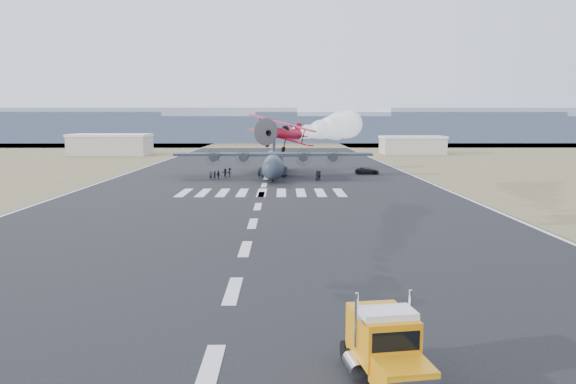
{
  "coord_description": "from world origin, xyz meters",
  "views": [
    {
      "loc": [
        3.31,
        -35.64,
        11.09
      ],
      "look_at": [
        3.77,
        19.59,
        4.0
      ],
      "focal_mm": 35.0,
      "sensor_mm": 36.0,
      "label": 1
    }
  ],
  "objects_px": {
    "semi_truck": "(386,347)",
    "crew_h": "(320,176)",
    "crew_d": "(218,175)",
    "crew_e": "(317,175)",
    "crew_c": "(230,172)",
    "transport_aircraft": "(274,161)",
    "hangar_right": "(412,145)",
    "support_vehicle": "(367,171)",
    "crew_g": "(259,173)",
    "hangar_left": "(111,144)",
    "crew_f": "(225,173)",
    "aerobatic_biplane": "(282,132)",
    "crew_a": "(211,176)",
    "crew_b": "(215,175)"
  },
  "relations": [
    {
      "from": "hangar_right",
      "to": "semi_truck",
      "type": "xyz_separation_m",
      "value": [
        -38.38,
        -163.14,
        -1.4
      ]
    },
    {
      "from": "crew_h",
      "to": "crew_g",
      "type": "bearing_deg",
      "value": 118.12
    },
    {
      "from": "crew_c",
      "to": "crew_d",
      "type": "relative_size",
      "value": 1.05
    },
    {
      "from": "crew_d",
      "to": "crew_g",
      "type": "height_order",
      "value": "crew_d"
    },
    {
      "from": "aerobatic_biplane",
      "to": "crew_a",
      "type": "height_order",
      "value": "aerobatic_biplane"
    },
    {
      "from": "crew_f",
      "to": "crew_g",
      "type": "relative_size",
      "value": 1.06
    },
    {
      "from": "crew_e",
      "to": "support_vehicle",
      "type": "bearing_deg",
      "value": -100.62
    },
    {
      "from": "hangar_right",
      "to": "crew_g",
      "type": "distance_m",
      "value": 90.6
    },
    {
      "from": "transport_aircraft",
      "to": "crew_f",
      "type": "xyz_separation_m",
      "value": [
        -9.37,
        -4.19,
        -2.03
      ]
    },
    {
      "from": "transport_aircraft",
      "to": "crew_g",
      "type": "bearing_deg",
      "value": -121.71
    },
    {
      "from": "crew_e",
      "to": "hangar_left",
      "type": "bearing_deg",
      "value": -20.26
    },
    {
      "from": "hangar_left",
      "to": "crew_c",
      "type": "distance_m",
      "value": 83.64
    },
    {
      "from": "hangar_right",
      "to": "crew_c",
      "type": "bearing_deg",
      "value": -125.16
    },
    {
      "from": "hangar_right",
      "to": "aerobatic_biplane",
      "type": "relative_size",
      "value": 3.04
    },
    {
      "from": "crew_d",
      "to": "crew_e",
      "type": "bearing_deg",
      "value": 121.85
    },
    {
      "from": "crew_c",
      "to": "crew_e",
      "type": "xyz_separation_m",
      "value": [
        16.9,
        -6.7,
        0.05
      ]
    },
    {
      "from": "hangar_left",
      "to": "hangar_right",
      "type": "xyz_separation_m",
      "value": [
        98.0,
        5.0,
        -0.4
      ]
    },
    {
      "from": "aerobatic_biplane",
      "to": "crew_b",
      "type": "xyz_separation_m",
      "value": [
        -12.74,
        53.11,
        -9.16
      ]
    },
    {
      "from": "hangar_right",
      "to": "crew_h",
      "type": "xyz_separation_m",
      "value": [
        -35.87,
        -82.09,
        -2.14
      ]
    },
    {
      "from": "crew_c",
      "to": "crew_h",
      "type": "bearing_deg",
      "value": -150.75
    },
    {
      "from": "transport_aircraft",
      "to": "crew_d",
      "type": "height_order",
      "value": "transport_aircraft"
    },
    {
      "from": "semi_truck",
      "to": "crew_h",
      "type": "xyz_separation_m",
      "value": [
        2.52,
        81.05,
        -0.74
      ]
    },
    {
      "from": "crew_g",
      "to": "hangar_right",
      "type": "bearing_deg",
      "value": 36.37
    },
    {
      "from": "crew_c",
      "to": "transport_aircraft",
      "type": "bearing_deg",
      "value": -111.61
    },
    {
      "from": "crew_b",
      "to": "aerobatic_biplane",
      "type": "bearing_deg",
      "value": -109.94
    },
    {
      "from": "crew_d",
      "to": "crew_e",
      "type": "distance_m",
      "value": 18.75
    },
    {
      "from": "hangar_right",
      "to": "transport_aircraft",
      "type": "relative_size",
      "value": 0.53
    },
    {
      "from": "transport_aircraft",
      "to": "support_vehicle",
      "type": "height_order",
      "value": "transport_aircraft"
    },
    {
      "from": "transport_aircraft",
      "to": "crew_d",
      "type": "distance_m",
      "value": 12.89
    },
    {
      "from": "semi_truck",
      "to": "crew_h",
      "type": "distance_m",
      "value": 81.09
    },
    {
      "from": "hangar_right",
      "to": "crew_g",
      "type": "bearing_deg",
      "value": -121.54
    },
    {
      "from": "hangar_left",
      "to": "crew_d",
      "type": "xyz_separation_m",
      "value": [
        43.02,
        -75.12,
        -2.57
      ]
    },
    {
      "from": "crew_a",
      "to": "crew_g",
      "type": "relative_size",
      "value": 0.97
    },
    {
      "from": "transport_aircraft",
      "to": "crew_e",
      "type": "bearing_deg",
      "value": -49.56
    },
    {
      "from": "semi_truck",
      "to": "support_vehicle",
      "type": "xyz_separation_m",
      "value": [
        13.07,
        93.17,
        -0.91
      ]
    },
    {
      "from": "crew_b",
      "to": "crew_d",
      "type": "distance_m",
      "value": 0.84
    },
    {
      "from": "hangar_left",
      "to": "crew_b",
      "type": "distance_m",
      "value": 86.89
    },
    {
      "from": "hangar_left",
      "to": "crew_b",
      "type": "relative_size",
      "value": 15.36
    },
    {
      "from": "crew_b",
      "to": "crew_h",
      "type": "relative_size",
      "value": 0.91
    },
    {
      "from": "crew_e",
      "to": "crew_g",
      "type": "height_order",
      "value": "crew_e"
    },
    {
      "from": "support_vehicle",
      "to": "crew_d",
      "type": "relative_size",
      "value": 3.01
    },
    {
      "from": "semi_truck",
      "to": "aerobatic_biplane",
      "type": "height_order",
      "value": "aerobatic_biplane"
    },
    {
      "from": "crew_c",
      "to": "crew_d",
      "type": "xyz_separation_m",
      "value": [
        -1.72,
        -4.5,
        -0.04
      ]
    },
    {
      "from": "aerobatic_biplane",
      "to": "support_vehicle",
      "type": "bearing_deg",
      "value": 90.12
    },
    {
      "from": "hangar_right",
      "to": "support_vehicle",
      "type": "distance_m",
      "value": 74.45
    },
    {
      "from": "crew_d",
      "to": "crew_f",
      "type": "height_order",
      "value": "crew_f"
    },
    {
      "from": "hangar_right",
      "to": "transport_aircraft",
      "type": "distance_m",
      "value": 85.31
    },
    {
      "from": "crew_g",
      "to": "crew_b",
      "type": "bearing_deg",
      "value": -178.41
    },
    {
      "from": "transport_aircraft",
      "to": "crew_c",
      "type": "relative_size",
      "value": 22.04
    },
    {
      "from": "hangar_right",
      "to": "crew_f",
      "type": "height_order",
      "value": "hangar_right"
    }
  ]
}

